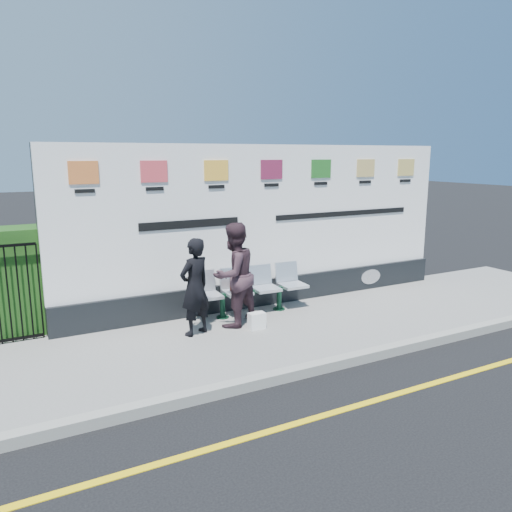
{
  "coord_description": "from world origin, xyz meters",
  "views": [
    {
      "loc": [
        -4.08,
        -4.26,
        2.94
      ],
      "look_at": [
        -0.2,
        3.06,
        1.25
      ],
      "focal_mm": 35.0,
      "sensor_mm": 36.0,
      "label": 1
    }
  ],
  "objects_px": {
    "bench": "(252,301)",
    "woman_left": "(195,287)",
    "woman_right": "(234,275)",
    "billboard": "(269,236)"
  },
  "relations": [
    {
      "from": "billboard",
      "to": "woman_left",
      "type": "height_order",
      "value": "billboard"
    },
    {
      "from": "billboard",
      "to": "woman_left",
      "type": "bearing_deg",
      "value": -152.71
    },
    {
      "from": "woman_right",
      "to": "bench",
      "type": "bearing_deg",
      "value": -162.54
    },
    {
      "from": "woman_right",
      "to": "billboard",
      "type": "bearing_deg",
      "value": -162.92
    },
    {
      "from": "bench",
      "to": "woman_left",
      "type": "xyz_separation_m",
      "value": [
        -1.27,
        -0.52,
        0.55
      ]
    },
    {
      "from": "woman_right",
      "to": "woman_left",
      "type": "bearing_deg",
      "value": -11.64
    },
    {
      "from": "bench",
      "to": "woman_left",
      "type": "distance_m",
      "value": 1.48
    },
    {
      "from": "billboard",
      "to": "bench",
      "type": "relative_size",
      "value": 3.74
    },
    {
      "from": "billboard",
      "to": "bench",
      "type": "xyz_separation_m",
      "value": [
        -0.61,
        -0.45,
        -1.07
      ]
    },
    {
      "from": "billboard",
      "to": "woman_right",
      "type": "height_order",
      "value": "billboard"
    }
  ]
}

